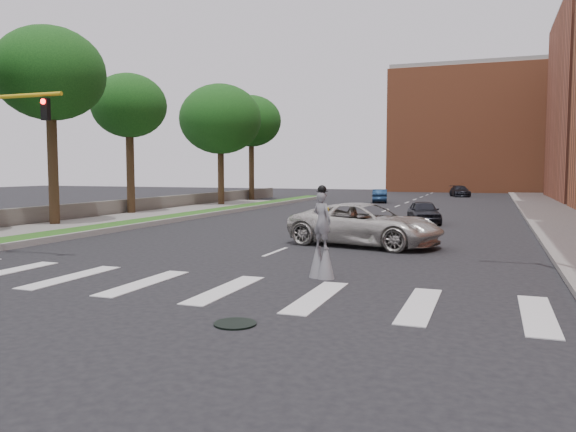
{
  "coord_description": "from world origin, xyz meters",
  "views": [
    {
      "loc": [
        7.98,
        -12.41,
        3.22
      ],
      "look_at": [
        1.62,
        5.0,
        1.7
      ],
      "focal_mm": 35.0,
      "sensor_mm": 36.0,
      "label": 1
    }
  ],
  "objects": [
    {
      "name": "tree_5",
      "position": [
        -16.33,
        42.75,
        8.36
      ],
      "size": [
        6.37,
        6.37,
        11.12
      ],
      "color": "#372616",
      "rests_on": "ground"
    },
    {
      "name": "car_mid",
      "position": [
        -2.58,
        43.22,
        0.66
      ],
      "size": [
        2.08,
        4.19,
        1.32
      ],
      "primitive_type": "imported",
      "rotation": [
        0.0,
        0.0,
        3.32
      ],
      "color": "#152A4A",
      "rests_on": "ground"
    },
    {
      "name": "car_far",
      "position": [
        4.24,
        58.71,
        0.67
      ],
      "size": [
        3.0,
        4.93,
        1.34
      ],
      "primitive_type": "imported",
      "rotation": [
        0.0,
        0.0,
        0.26
      ],
      "color": "black",
      "rests_on": "ground"
    },
    {
      "name": "sidewalk_right",
      "position": [
        12.5,
        25.0,
        0.09
      ],
      "size": [
        5.0,
        90.0,
        0.18
      ],
      "primitive_type": "cube",
      "color": "slate",
      "rests_on": "ground"
    },
    {
      "name": "stone_wall",
      "position": [
        -17.0,
        22.0,
        0.55
      ],
      "size": [
        0.5,
        56.0,
        1.1
      ],
      "primitive_type": "cube",
      "color": "#5C574F",
      "rests_on": "ground"
    },
    {
      "name": "grass_median",
      "position": [
        -11.5,
        20.0,
        0.12
      ],
      "size": [
        2.0,
        60.0,
        0.25
      ],
      "primitive_type": "cube",
      "color": "#225317",
      "rests_on": "ground"
    },
    {
      "name": "sidewalk_left",
      "position": [
        -14.5,
        10.0,
        0.09
      ],
      "size": [
        4.0,
        60.0,
        0.18
      ],
      "primitive_type": "cube",
      "color": "slate",
      "rests_on": "ground"
    },
    {
      "name": "tree_3",
      "position": [
        -16.32,
        21.37,
        7.69
      ],
      "size": [
        5.29,
        5.29,
        10.01
      ],
      "color": "#372616",
      "rests_on": "ground"
    },
    {
      "name": "suv_crossing",
      "position": [
        2.93,
        11.05,
        0.91
      ],
      "size": [
        7.04,
        4.35,
        1.82
      ],
      "primitive_type": "imported",
      "rotation": [
        0.0,
        0.0,
        1.35
      ],
      "color": "beige",
      "rests_on": "ground"
    },
    {
      "name": "stilt_performer",
      "position": [
        3.24,
        3.5,
        1.08
      ],
      "size": [
        0.81,
        0.65,
        2.78
      ],
      "rotation": [
        0.0,
        0.0,
        2.73
      ],
      "color": "#372616",
      "rests_on": "ground"
    },
    {
      "name": "tree_4",
      "position": [
        -14.91,
        32.75,
        7.7
      ],
      "size": [
        7.26,
        7.26,
        10.82
      ],
      "color": "#372616",
      "rests_on": "ground"
    },
    {
      "name": "car_near",
      "position": [
        4.09,
        22.21,
        0.69
      ],
      "size": [
        2.68,
        4.33,
        1.38
      ],
      "primitive_type": "imported",
      "rotation": [
        0.0,
        0.0,
        0.28
      ],
      "color": "black",
      "rests_on": "ground"
    },
    {
      "name": "median_curb",
      "position": [
        -10.45,
        20.0,
        0.14
      ],
      "size": [
        0.2,
        60.0,
        0.28
      ],
      "primitive_type": "cube",
      "color": "#969590",
      "rests_on": "ground"
    },
    {
      "name": "tree_2",
      "position": [
        -15.38,
        12.87,
        8.53
      ],
      "size": [
        6.1,
        6.1,
        11.18
      ],
      "color": "#372616",
      "rests_on": "ground"
    },
    {
      "name": "manhole",
      "position": [
        3.0,
        -2.0,
        0.02
      ],
      "size": [
        0.9,
        0.9,
        0.04
      ],
      "primitive_type": "cylinder",
      "color": "black",
      "rests_on": "ground"
    },
    {
      "name": "building_backdrop",
      "position": [
        6.0,
        78.0,
        9.0
      ],
      "size": [
        26.0,
        14.0,
        18.0
      ],
      "primitive_type": "cube",
      "color": "#B65F39",
      "rests_on": "ground"
    },
    {
      "name": "ground_plane",
      "position": [
        0.0,
        0.0,
        0.0
      ],
      "size": [
        160.0,
        160.0,
        0.0
      ],
      "primitive_type": "plane",
      "color": "black",
      "rests_on": "ground"
    }
  ]
}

